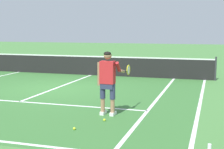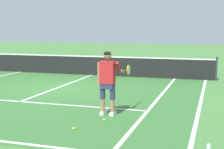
{
  "view_description": "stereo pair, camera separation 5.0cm",
  "coord_description": "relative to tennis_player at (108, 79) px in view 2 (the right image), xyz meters",
  "views": [
    {
      "loc": [
        5.84,
        -11.58,
        2.3
      ],
      "look_at": [
        3.18,
        -2.89,
        1.05
      ],
      "focal_mm": 53.4,
      "sensor_mm": 36.0,
      "label": 1
    },
    {
      "loc": [
        5.89,
        -11.56,
        2.3
      ],
      "look_at": [
        3.18,
        -2.89,
        1.05
      ],
      "focal_mm": 53.4,
      "sensor_mm": 36.0,
      "label": 2
    }
  ],
  "objects": [
    {
      "name": "line_centre_service",
      "position": [
        -3.18,
        3.93,
        -0.99
      ],
      "size": [
        0.1,
        6.4,
        0.01
      ],
      "primitive_type": "cube",
      "color": "white",
      "rests_on": "ground"
    },
    {
      "name": "line_singles_right",
      "position": [
        0.93,
        2.22,
        -0.99
      ],
      "size": [
        0.1,
        9.81,
        0.01
      ],
      "primitive_type": "cube",
      "color": "white",
      "rests_on": "ground"
    },
    {
      "name": "tennis_ball_by_baseline",
      "position": [
        0.09,
        -0.62,
        -0.96
      ],
      "size": [
        0.07,
        0.07,
        0.07
      ],
      "primitive_type": "sphere",
      "color": "#CCE02D",
      "rests_on": "ground"
    },
    {
      "name": "tennis_net",
      "position": [
        -3.18,
        7.13,
        -0.49
      ],
      "size": [
        11.96,
        0.08,
        1.07
      ],
      "color": "#333338",
      "rests_on": "ground"
    },
    {
      "name": "line_service",
      "position": [
        -3.18,
        0.73,
        -0.99
      ],
      "size": [
        8.23,
        0.1,
        0.01
      ],
      "primitive_type": "cube",
      "color": "white",
      "rests_on": "ground"
    },
    {
      "name": "line_doubles_right",
      "position": [
        2.31,
        2.22,
        -0.99
      ],
      "size": [
        0.1,
        9.81,
        0.01
      ],
      "primitive_type": "cube",
      "color": "white",
      "rests_on": "ground"
    },
    {
      "name": "court_inner_surface",
      "position": [
        -3.18,
        2.22,
        -0.99
      ],
      "size": [
        10.98,
        10.21,
        0.0
      ],
      "primitive_type": "cube",
      "color": "#387033",
      "rests_on": "ground"
    },
    {
      "name": "tennis_ball_near_feet",
      "position": [
        -0.33,
        -1.51,
        -0.96
      ],
      "size": [
        0.07,
        0.07,
        0.07
      ],
      "primitive_type": "sphere",
      "color": "#CCE02D",
      "rests_on": "ground"
    },
    {
      "name": "ground_plane",
      "position": [
        -3.18,
        3.27,
        -0.99
      ],
      "size": [
        80.0,
        80.0,
        0.0
      ],
      "primitive_type": "plane",
      "color": "#477F3D"
    },
    {
      "name": "tennis_player",
      "position": [
        0.0,
        0.0,
        0.0
      ],
      "size": [
        0.66,
        1.11,
        1.71
      ],
      "color": "white",
      "rests_on": "ground"
    }
  ]
}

